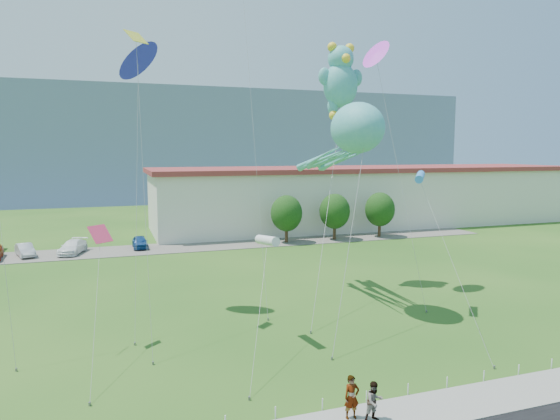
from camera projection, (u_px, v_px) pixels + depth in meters
The scene contains 21 objects.
ground at pixel (331, 392), 21.68m from camera, with size 160.00×160.00×0.00m, color #225016.
parking_strip at pixel (197, 246), 54.57m from camera, with size 70.00×6.00×0.06m, color #59544C.
hill_ridge at pixel (143, 143), 133.00m from camera, with size 160.00×50.00×25.00m, color slate.
warehouse at pixel (369, 195), 70.88m from camera, with size 61.00×15.00×8.20m.
rope_fence at pixel (345, 400), 20.43m from camera, with size 26.05×0.05×0.50m.
tree_near at pixel (286, 213), 56.44m from camera, with size 3.60×3.60×5.47m.
tree_mid at pixel (335, 211), 58.37m from camera, with size 3.60×3.60×5.47m.
tree_far at pixel (380, 209), 60.29m from camera, with size 3.60×3.60×5.47m.
pedestrian_left at pixel (352, 397), 19.27m from camera, with size 0.62×0.41×1.71m, color gray.
pedestrian_right at pixel (374, 401), 19.09m from camera, with size 0.76×0.59×1.56m, color gray.
parked_car_silver at pixel (25, 250), 49.27m from camera, with size 1.33×3.80×1.25m, color #B3B4BA.
parked_car_white at pixel (73, 247), 50.59m from camera, with size 1.88×4.63×1.34m, color white.
parked_car_blue at pixel (140, 242), 53.47m from camera, with size 1.52×3.79×1.29m, color navy.
octopus_kite at pixel (347, 141), 32.03m from camera, with size 5.98×13.44×13.40m.
teddy_bear_kite at pixel (341, 80), 37.47m from camera, with size 7.98×10.53×18.45m.
small_kite_cyan at pixel (421, 178), 31.45m from camera, with size 1.73×9.83×9.23m.
small_kite_pink at pixel (99, 247), 25.72m from camera, with size 1.29×7.44×6.50m.
small_kite_yellow at pixel (138, 77), 27.51m from camera, with size 1.29×6.60×17.22m.
small_kite_blue at pixel (138, 66), 30.95m from camera, with size 1.96×6.82×16.68m.
small_kite_white at pixel (267, 241), 26.68m from camera, with size 2.96×7.12×6.09m.
small_kite_purple at pixel (377, 59), 35.88m from camera, with size 1.80×6.98×18.08m.
Camera 1 is at (-8.77, -18.77, 10.41)m, focal length 32.00 mm.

